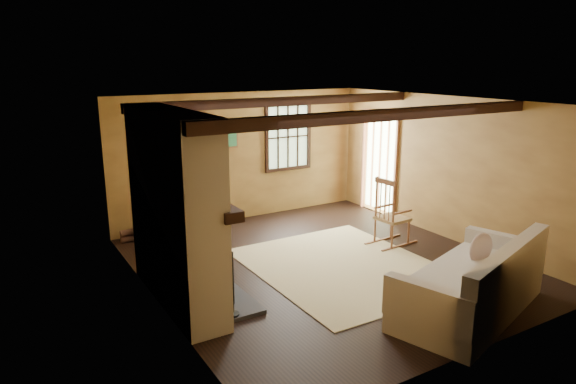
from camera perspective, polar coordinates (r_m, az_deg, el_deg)
ground at (r=7.75m, az=4.08°, el=-8.05°), size 5.50×5.50×0.00m
room_envelope at (r=7.62m, az=4.55°, el=4.37°), size 5.02×5.52×2.44m
fireplace at (r=6.42m, az=-12.27°, el=-2.70°), size 1.02×2.30×2.40m
rug at (r=7.71m, az=6.17°, el=-8.20°), size 2.50×3.00×0.01m
rocking_chair at (r=8.57m, az=11.34°, el=-2.68°), size 0.85×0.49×1.13m
sofa at (r=6.62m, az=20.07°, el=-9.88°), size 2.51×1.66×0.93m
firewood_pile at (r=9.05m, az=-16.21°, el=-4.50°), size 0.61×0.11×0.22m
laundry_basket at (r=9.23m, az=-8.38°, el=-3.44°), size 0.59×0.50×0.30m
basket_pillow at (r=9.16m, az=-8.43°, el=-1.95°), size 0.48×0.42×0.20m
armchair at (r=8.68m, az=-11.44°, el=-3.37°), size 1.03×1.02×0.70m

